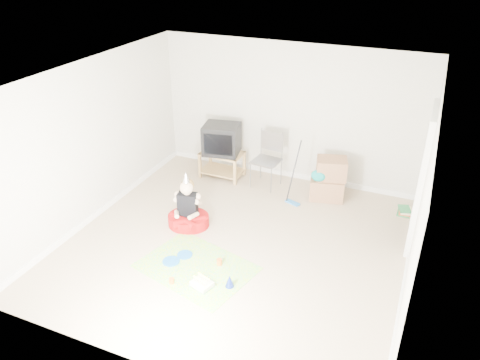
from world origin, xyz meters
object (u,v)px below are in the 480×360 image
at_px(crt_tv, 222,139).
at_px(birthday_cake, 202,284).
at_px(cardboard_boxes, 328,179).
at_px(folding_chair, 266,161).
at_px(seated_woman, 188,214).
at_px(tv_stand, 222,163).

xyz_separation_m(crt_tv, birthday_cake, (1.12, -3.07, -0.75)).
relative_size(crt_tv, cardboard_boxes, 0.87).
bearing_deg(cardboard_boxes, folding_chair, -179.07).
xyz_separation_m(folding_chair, birthday_cake, (0.20, -3.04, -0.48)).
height_order(crt_tv, folding_chair, crt_tv).
xyz_separation_m(cardboard_boxes, birthday_cake, (-0.98, -3.06, -0.32)).
height_order(crt_tv, seated_woman, crt_tv).
bearing_deg(seated_woman, tv_stand, 97.21).
xyz_separation_m(tv_stand, birthday_cake, (1.12, -3.07, -0.26)).
height_order(tv_stand, seated_woman, seated_woman).
distance_m(tv_stand, crt_tv, 0.49).
relative_size(tv_stand, birthday_cake, 2.50).
xyz_separation_m(crt_tv, folding_chair, (0.92, -0.03, -0.28)).
relative_size(folding_chair, birthday_cake, 3.24).
xyz_separation_m(cardboard_boxes, seated_woman, (-1.87, -1.79, -0.15)).
bearing_deg(folding_chair, crt_tv, 177.85).
bearing_deg(birthday_cake, cardboard_boxes, 72.29).
bearing_deg(tv_stand, crt_tv, -26.57).
xyz_separation_m(crt_tv, cardboard_boxes, (2.10, -0.02, -0.43)).
height_order(cardboard_boxes, seated_woman, seated_woman).
height_order(folding_chair, birthday_cake, folding_chair).
xyz_separation_m(tv_stand, seated_woman, (0.23, -1.81, -0.08)).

